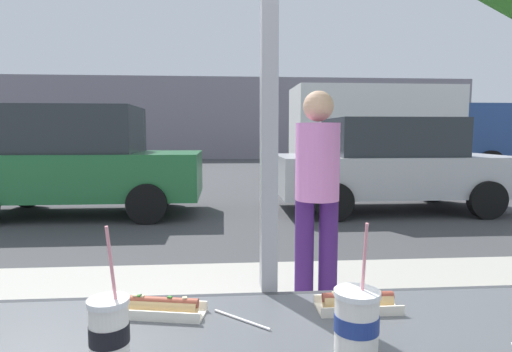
# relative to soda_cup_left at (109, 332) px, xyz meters

# --- Properties ---
(ground_plane) EXTENTS (60.00, 60.00, 0.00)m
(ground_plane) POSITION_rel_soda_cup_left_xyz_m (0.38, 8.36, -1.01)
(ground_plane) COLOR #424244
(sidewalk_strip) EXTENTS (16.00, 2.80, 0.10)m
(sidewalk_strip) POSITION_rel_soda_cup_left_xyz_m (0.38, 1.96, -0.96)
(sidewalk_strip) COLOR #B2ADA3
(sidewalk_strip) RESTS_ON ground
(building_facade_far) EXTENTS (28.00, 1.20, 4.49)m
(building_facade_far) POSITION_rel_soda_cup_left_xyz_m (0.38, 23.14, 1.23)
(building_facade_far) COLOR gray
(building_facade_far) RESTS_ON ground
(soda_cup_left) EXTENTS (0.09, 0.09, 0.31)m
(soda_cup_left) POSITION_rel_soda_cup_left_xyz_m (0.00, 0.00, 0.00)
(soda_cup_left) COLOR white
(soda_cup_left) RESTS_ON window_counter
(soda_cup_right) EXTENTS (0.10, 0.10, 0.31)m
(soda_cup_right) POSITION_rel_soda_cup_left_xyz_m (0.54, 0.02, -0.00)
(soda_cup_right) COLOR silver
(soda_cup_right) RESTS_ON window_counter
(hotdog_tray_near) EXTENTS (0.26, 0.14, 0.05)m
(hotdog_tray_near) POSITION_rel_soda_cup_left_xyz_m (0.06, 0.26, -0.06)
(hotdog_tray_near) COLOR silver
(hotdog_tray_near) RESTS_ON window_counter
(hotdog_tray_far) EXTENTS (0.23, 0.10, 0.05)m
(hotdog_tray_far) POSITION_rel_soda_cup_left_xyz_m (0.62, 0.25, -0.06)
(hotdog_tray_far) COLOR beige
(hotdog_tray_far) RESTS_ON window_counter
(loose_straw) EXTENTS (0.14, 0.13, 0.01)m
(loose_straw) POSITION_rel_soda_cup_left_xyz_m (0.29, 0.21, -0.08)
(loose_straw) COLOR white
(loose_straw) RESTS_ON window_counter
(parked_car_green) EXTENTS (4.15, 1.93, 1.89)m
(parked_car_green) POSITION_rel_soda_cup_left_xyz_m (-2.27, 6.71, -0.08)
(parked_car_green) COLOR #236B38
(parked_car_green) RESTS_ON ground
(parked_car_silver) EXTENTS (4.20, 2.01, 1.70)m
(parked_car_silver) POSITION_rel_soda_cup_left_xyz_m (3.32, 6.71, -0.15)
(parked_car_silver) COLOR #BCBCC1
(parked_car_silver) RESTS_ON ground
(box_truck) EXTENTS (6.90, 2.44, 2.90)m
(box_truck) POSITION_rel_soda_cup_left_xyz_m (5.82, 12.61, 0.58)
(box_truck) COLOR silver
(box_truck) RESTS_ON ground
(pedestrian) EXTENTS (0.32, 0.32, 1.63)m
(pedestrian) POSITION_rel_soda_cup_left_xyz_m (0.93, 2.15, 0.02)
(pedestrian) COLOR #3D1C62
(pedestrian) RESTS_ON sidewalk_strip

